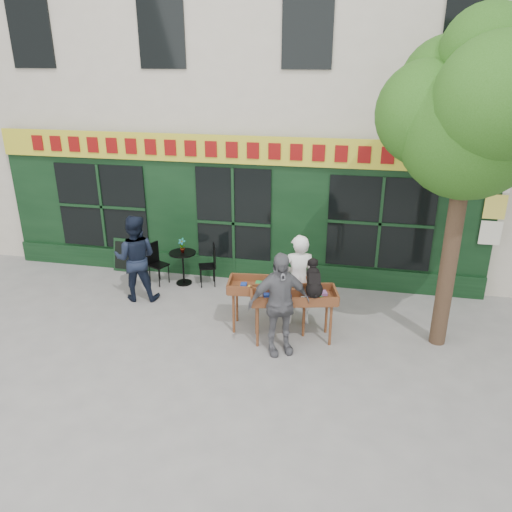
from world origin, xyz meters
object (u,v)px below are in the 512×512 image
object	(u,v)px
book_cart_right	(270,289)
woman	(298,280)
man_right	(279,304)
man_left	(136,258)
dog	(314,278)
bistro_table	(183,261)
book_cart_center	(293,299)

from	to	relation	value
book_cart_right	woman	bearing A→B (deg)	29.72
man_right	man_left	xyz separation A→B (m)	(-3.27, 1.45, -0.00)
dog	bistro_table	bearing A→B (deg)	134.35
man_right	bistro_table	bearing A→B (deg)	111.77
dog	bistro_table	size ratio (longest dim) A/B	0.79
book_cart_right	man_right	size ratio (longest dim) A/B	0.84
dog	man_right	xyz separation A→B (m)	(-0.54, -0.40, -0.36)
book_cart_center	man_right	distance (m)	0.50
woman	man_left	world-z (taller)	man_left
bistro_table	woman	bearing A→B (deg)	-24.46
man_right	dog	bearing A→B (deg)	10.72
dog	book_cart_right	world-z (taller)	dog
man_right	bistro_table	distance (m)	3.51
book_cart_center	man_right	size ratio (longest dim) A/B	0.86
woman	book_cart_right	distance (m)	0.60
woman	dog	bearing A→B (deg)	103.07
woman	bistro_table	xyz separation A→B (m)	(-2.76, 1.26, -0.36)
book_cart_center	woman	bearing A→B (deg)	76.50
dog	man_left	size ratio (longest dim) A/B	0.32
woman	man_left	size ratio (longest dim) A/B	0.97
dog	man_left	world-z (taller)	man_left
woman	book_cart_right	world-z (taller)	woman
book_cart_center	woman	xyz separation A→B (m)	(0.00, 0.65, 0.08)
book_cart_center	book_cart_right	xyz separation A→B (m)	(-0.49, 0.30, 0.00)
book_cart_right	dog	bearing A→B (deg)	-28.63
man_left	book_cart_right	bearing A→B (deg)	155.62
book_cart_center	dog	size ratio (longest dim) A/B	2.67
book_cart_center	book_cart_right	distance (m)	0.57
dog	book_cart_right	xyz separation A→B (m)	(-0.84, 0.35, -0.47)
man_right	bistro_table	world-z (taller)	man_right
dog	woman	distance (m)	0.87
book_cart_right	man_left	distance (m)	3.06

